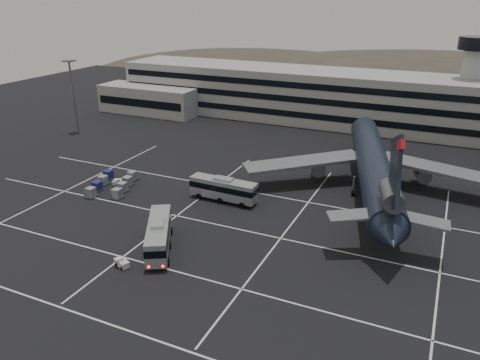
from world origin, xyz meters
The scene contains 11 objects.
ground centered at (0.00, 0.00, 0.00)m, with size 260.00×260.00×0.00m, color black.
lane_markings centered at (0.95, 0.72, 0.01)m, with size 90.00×55.62×0.01m.
terminal centered at (-2.95, 71.14, 6.93)m, with size 125.00×26.00×24.00m.
hills centered at (17.99, 170.00, -12.07)m, with size 352.00×180.00×44.00m.
lightpole_left centered at (-55.00, 35.00, 11.82)m, with size 2.40×2.40×18.28m.
trijet_main centered at (21.11, 26.33, 5.25)m, with size 45.92×56.93×18.08m.
bus_near centered at (-2.61, -6.02, 2.42)m, with size 8.71×12.32×4.43m.
bus_far centered at (-1.68, 12.53, 2.34)m, with size 12.20×3.37×4.28m.
tug_a centered at (-23.12, 10.63, 0.56)m, with size 1.64×2.19×1.26m.
tug_b centered at (-4.40, -12.00, 0.58)m, with size 2.33×1.92×1.30m.
uld_cluster centered at (-22.92, 8.94, 0.86)m, with size 9.70×12.28×1.77m.
Camera 1 is at (31.89, -53.90, 34.07)m, focal length 35.00 mm.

